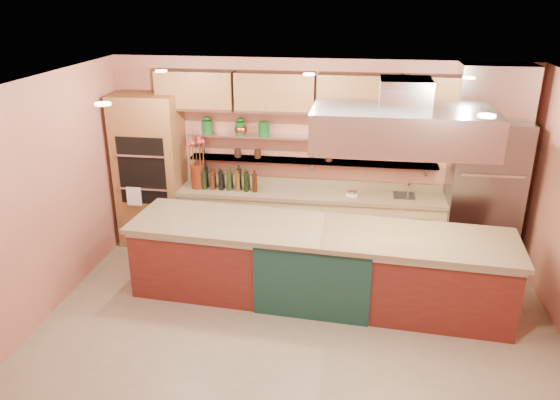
% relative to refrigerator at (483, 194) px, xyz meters
% --- Properties ---
extents(floor, '(6.00, 5.00, 0.02)m').
position_rel_refrigerator_xyz_m(floor, '(-2.35, -2.14, -1.06)').
color(floor, gray).
rests_on(floor, ground).
extents(ceiling, '(6.00, 5.00, 0.02)m').
position_rel_refrigerator_xyz_m(ceiling, '(-2.35, -2.14, 1.75)').
color(ceiling, black).
rests_on(ceiling, wall_back).
extents(wall_back, '(6.00, 0.04, 2.80)m').
position_rel_refrigerator_xyz_m(wall_back, '(-2.35, 0.36, 0.35)').
color(wall_back, '#BB6D58').
rests_on(wall_back, floor).
extents(wall_front, '(6.00, 0.04, 2.80)m').
position_rel_refrigerator_xyz_m(wall_front, '(-2.35, -4.64, 0.35)').
color(wall_front, '#BB6D58').
rests_on(wall_front, floor).
extents(wall_left, '(0.04, 5.00, 2.80)m').
position_rel_refrigerator_xyz_m(wall_left, '(-5.35, -2.14, 0.35)').
color(wall_left, '#BB6D58').
rests_on(wall_left, floor).
extents(oven_stack, '(0.95, 0.64, 2.30)m').
position_rel_refrigerator_xyz_m(oven_stack, '(-4.80, 0.04, 0.10)').
color(oven_stack, brown).
rests_on(oven_stack, floor).
extents(refrigerator, '(0.95, 0.72, 2.10)m').
position_rel_refrigerator_xyz_m(refrigerator, '(0.00, 0.00, 0.00)').
color(refrigerator, gray).
rests_on(refrigerator, floor).
extents(back_counter, '(3.84, 0.64, 0.93)m').
position_rel_refrigerator_xyz_m(back_counter, '(-2.40, 0.06, -0.58)').
color(back_counter, tan).
rests_on(back_counter, floor).
extents(wall_shelf_lower, '(3.60, 0.26, 0.03)m').
position_rel_refrigerator_xyz_m(wall_shelf_lower, '(-2.40, 0.23, 0.30)').
color(wall_shelf_lower, silver).
rests_on(wall_shelf_lower, wall_back).
extents(wall_shelf_upper, '(3.60, 0.26, 0.03)m').
position_rel_refrigerator_xyz_m(wall_shelf_upper, '(-2.40, 0.23, 0.65)').
color(wall_shelf_upper, silver).
rests_on(wall_shelf_upper, wall_back).
extents(upper_cabinets, '(4.60, 0.36, 0.55)m').
position_rel_refrigerator_xyz_m(upper_cabinets, '(-2.35, 0.18, 1.30)').
color(upper_cabinets, brown).
rests_on(upper_cabinets, wall_back).
extents(range_hood, '(2.00, 1.00, 0.45)m').
position_rel_refrigerator_xyz_m(range_hood, '(-1.26, -1.30, 1.20)').
color(range_hood, silver).
rests_on(range_hood, ceiling).
extents(ceiling_downlights, '(4.00, 2.80, 0.02)m').
position_rel_refrigerator_xyz_m(ceiling_downlights, '(-2.35, -1.94, 1.72)').
color(ceiling_downlights, '#FFE5A5').
rests_on(ceiling_downlights, ceiling).
extents(island, '(4.69, 1.33, 0.97)m').
position_rel_refrigerator_xyz_m(island, '(-2.16, -1.30, -0.57)').
color(island, maroon).
rests_on(island, floor).
extents(flower_vase, '(0.24, 0.24, 0.36)m').
position_rel_refrigerator_xyz_m(flower_vase, '(-4.07, 0.01, 0.06)').
color(flower_vase, '#5D1F0D').
rests_on(flower_vase, back_counter).
extents(oil_bottle_cluster, '(0.91, 0.48, 0.28)m').
position_rel_refrigerator_xyz_m(oil_bottle_cluster, '(-3.58, 0.01, 0.02)').
color(oil_bottle_cluster, black).
rests_on(oil_bottle_cluster, back_counter).
extents(kitchen_scale, '(0.18, 0.16, 0.09)m').
position_rel_refrigerator_xyz_m(kitchen_scale, '(-1.79, 0.01, -0.08)').
color(kitchen_scale, silver).
rests_on(kitchen_scale, back_counter).
extents(bar_faucet, '(0.04, 0.04, 0.23)m').
position_rel_refrigerator_xyz_m(bar_faucet, '(-1.00, 0.11, -0.01)').
color(bar_faucet, white).
rests_on(bar_faucet, back_counter).
extents(copper_kettle, '(0.22, 0.22, 0.15)m').
position_rel_refrigerator_xyz_m(copper_kettle, '(-3.44, 0.23, 0.74)').
color(copper_kettle, '#CD532F').
rests_on(copper_kettle, wall_shelf_upper).
extents(green_canister, '(0.21, 0.21, 0.20)m').
position_rel_refrigerator_xyz_m(green_canister, '(-3.10, 0.23, 0.76)').
color(green_canister, '#0F4816').
rests_on(green_canister, wall_shelf_upper).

